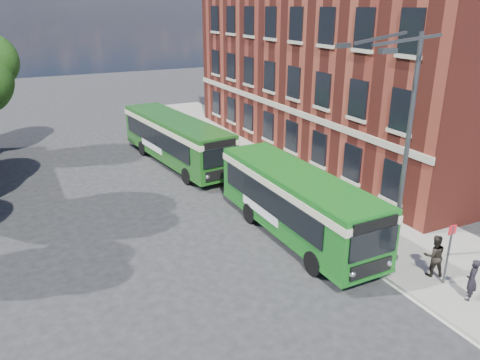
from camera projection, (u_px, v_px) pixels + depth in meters
ground at (257, 268)px, 18.66m from camera, size 120.00×120.00×0.00m
pavement at (296, 177)px, 28.24m from camera, size 6.00×48.00×0.15m
kerb_line at (252, 186)px, 27.00m from camera, size 0.12×48.00×0.01m
brick_office at (355, 49)px, 32.07m from camera, size 12.10×26.00×14.20m
street_lamp at (399, 151)px, 17.30m from camera, size 2.96×2.38×9.00m
bus_stop_sign at (449, 251)px, 16.92m from camera, size 0.35×0.08×2.52m
bus_front at (296, 199)px, 20.65m from camera, size 2.73×10.03×3.02m
bus_rear at (176, 136)px, 30.33m from camera, size 3.88×11.69×3.02m
pedestrian_a at (472, 280)px, 16.19m from camera, size 0.68×0.61×1.55m
pedestrian_b at (434, 256)px, 17.63m from camera, size 1.02×0.94×1.68m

